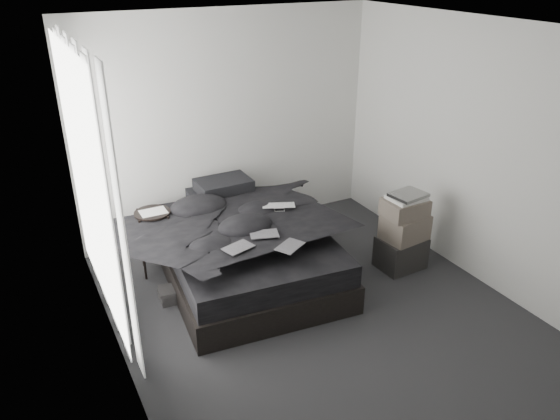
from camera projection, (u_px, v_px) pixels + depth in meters
name	position (u px, v px, depth m)	size (l,w,h in m)	color
floor	(319.00, 313.00, 5.21)	(3.60, 4.20, 0.01)	#29292B
ceiling	(329.00, 28.00, 4.10)	(3.60, 4.20, 0.01)	white
wall_back	(228.00, 125.00, 6.34)	(3.60, 0.01, 2.60)	silver
wall_front	(526.00, 320.00, 2.97)	(3.60, 0.01, 2.60)	silver
wall_left	(109.00, 233.00, 3.90)	(0.01, 4.20, 2.60)	silver
wall_right	(478.00, 155.00, 5.41)	(0.01, 4.20, 2.60)	silver
window_left	(88.00, 183.00, 4.61)	(0.02, 2.00, 2.30)	white
curtain_left	(95.00, 190.00, 4.66)	(0.06, 2.12, 2.48)	white
bed	(246.00, 264.00, 5.75)	(1.61, 2.13, 0.29)	black
mattress	(246.00, 242.00, 5.63)	(1.55, 2.07, 0.23)	black
duvet	(247.00, 224.00, 5.49)	(1.57, 1.82, 0.25)	black
pillow_lower	(217.00, 197.00, 6.23)	(0.64, 0.43, 0.14)	black
pillow_upper	(224.00, 185.00, 6.18)	(0.60, 0.41, 0.13)	black
laptop	(279.00, 201.00, 5.65)	(0.34, 0.22, 0.03)	silver
comic_a	(238.00, 240.00, 4.91)	(0.27, 0.18, 0.01)	black
comic_b	(264.00, 226.00, 5.15)	(0.27, 0.18, 0.01)	black
comic_c	(290.00, 237.00, 4.93)	(0.27, 0.18, 0.01)	black
side_stand	(156.00, 242.00, 5.76)	(0.37, 0.37, 0.69)	black
papers	(153.00, 212.00, 5.61)	(0.27, 0.20, 0.01)	white
floor_books	(167.00, 295.00, 5.35)	(0.15, 0.21, 0.15)	black
box_lower	(401.00, 252.00, 5.90)	(0.47, 0.37, 0.35)	black
box_mid	(405.00, 227.00, 5.77)	(0.44, 0.35, 0.27)	#60564C
box_upper	(405.00, 208.00, 5.67)	(0.42, 0.34, 0.19)	#60564C
art_book_white	(407.00, 198.00, 5.63)	(0.36, 0.29, 0.04)	silver
art_book_snake	(408.00, 195.00, 5.61)	(0.35, 0.28, 0.03)	silver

